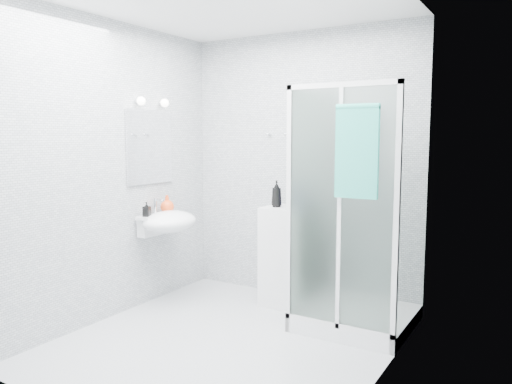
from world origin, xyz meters
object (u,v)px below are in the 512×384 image
Objects in this scene: hand_towel at (357,149)px; soap_dispenser_orange at (167,204)px; wall_basin at (167,222)px; shampoo_bottle_b at (296,194)px; shower_enclosure at (345,275)px; soap_dispenser_black at (147,209)px; storage_cabinet at (285,256)px; shampoo_bottle_a at (277,194)px.

hand_towel is 2.06m from soap_dispenser_orange.
wall_basin is 2.27× the size of shampoo_bottle_b.
shower_enclosure is 0.89m from shampoo_bottle_b.
soap_dispenser_orange is (-0.10, 0.11, 0.15)m from wall_basin.
shower_enclosure is at bearing 6.68° from soap_dispenser_orange.
soap_dispenser_orange is at bearing -173.32° from shower_enclosure.
soap_dispenser_orange is 1.25× the size of soap_dispenser_black.
hand_towel reaches higher than shampoo_bottle_b.
wall_basin is at bearing -49.21° from soap_dispenser_orange.
soap_dispenser_black is (-1.98, -0.08, -0.58)m from hand_towel.
storage_cabinet is (0.97, 0.55, -0.33)m from wall_basin.
soap_dispenser_black is at bearing -121.33° from wall_basin.
wall_basin is 3.29× the size of soap_dispenser_orange.
shampoo_bottle_a is at bearing -162.56° from shampoo_bottle_b.
wall_basin is at bearing 58.67° from soap_dispenser_black.
hand_towel reaches higher than storage_cabinet.
wall_basin is at bearing -148.60° from storage_cabinet.
wall_basin is at bearing 177.41° from hand_towel.
wall_basin is at bearing -169.19° from shower_enclosure.
soap_dispenser_black is (-0.10, -0.17, 0.13)m from wall_basin.
shower_enclosure reaches higher than soap_dispenser_black.
soap_dispenser_orange is (-1.75, -0.21, 0.50)m from shower_enclosure.
storage_cabinet is 3.81× the size of shampoo_bottle_b.
soap_dispenser_orange reaches higher than wall_basin.
shampoo_bottle_a is 1.01× the size of shampoo_bottle_b.
shampoo_bottle_b is (0.17, 0.05, -0.00)m from shampoo_bottle_a.
storage_cabinet is 5.52× the size of soap_dispenser_orange.
storage_cabinet is 1.52m from hand_towel.
soap_dispenser_orange reaches higher than storage_cabinet.
soap_dispenser_orange is (-1.07, -0.44, 0.48)m from storage_cabinet.
shampoo_bottle_b reaches higher than wall_basin.
shampoo_bottle_a is 1.47× the size of soap_dispenser_orange.
shower_enclosure is at bearing -17.38° from storage_cabinet.
soap_dispenser_orange is at bearing -157.86° from shampoo_bottle_a.
shampoo_bottle_b reaches higher than soap_dispenser_black.
shampoo_bottle_a is (-0.76, 0.20, 0.62)m from shower_enclosure.
shower_enclosure is 8.11× the size of shampoo_bottle_b.
hand_towel is at bearing -31.34° from shampoo_bottle_a.
shampoo_bottle_a reaches higher than soap_dispenser_orange.
shampoo_bottle_b is 1.39m from soap_dispenser_black.
soap_dispenser_black is at bearing -164.61° from shower_enclosure.
soap_dispenser_orange is (-1.16, -0.46, -0.12)m from shampoo_bottle_b.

